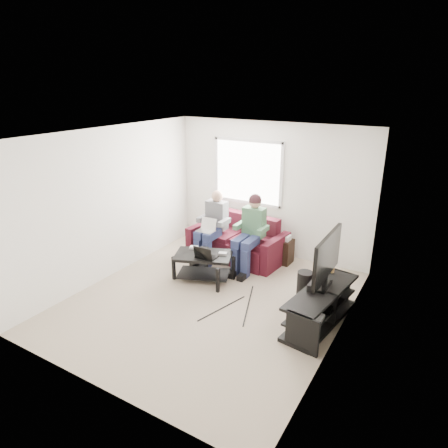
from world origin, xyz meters
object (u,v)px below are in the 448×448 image
(sofa, at_px, (238,243))
(coffee_table, at_px, (203,261))
(end_table, at_px, (284,250))
(tv, at_px, (327,258))
(subwoofer, at_px, (304,288))
(tv_stand, at_px, (320,308))

(sofa, relative_size, coffee_table, 1.67)
(sofa, xyz_separation_m, end_table, (0.85, 0.24, -0.06))
(tv, distance_m, subwoofer, 0.84)
(tv_stand, bearing_deg, end_table, 127.54)
(sofa, relative_size, tv_stand, 1.15)
(subwoofer, bearing_deg, tv, -35.15)
(subwoofer, height_order, end_table, end_table)
(sofa, height_order, subwoofer, sofa)
(coffee_table, relative_size, tv_stand, 0.69)
(coffee_table, relative_size, end_table, 1.96)
(sofa, distance_m, tv, 2.53)
(coffee_table, bearing_deg, tv, -4.11)
(sofa, relative_size, end_table, 3.27)
(subwoofer, bearing_deg, sofa, 149.55)
(sofa, height_order, tv_stand, sofa)
(sofa, xyz_separation_m, tv, (2.08, -1.27, 0.67))
(tv_stand, xyz_separation_m, tv, (-0.00, 0.10, 0.75))
(coffee_table, distance_m, subwoofer, 1.80)
(tv_stand, bearing_deg, tv, 91.47)
(coffee_table, distance_m, tv, 2.26)
(subwoofer, relative_size, end_table, 0.97)
(subwoofer, distance_m, end_table, 1.51)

